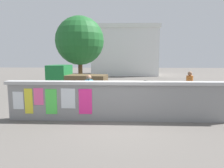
% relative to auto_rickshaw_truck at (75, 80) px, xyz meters
% --- Properties ---
extents(ground, '(60.00, 60.00, 0.00)m').
position_rel_auto_rickshaw_truck_xyz_m(ground, '(2.84, 2.70, -0.90)').
color(ground, '#605B56').
extents(poster_wall, '(8.43, 0.42, 1.47)m').
position_rel_auto_rickshaw_truck_xyz_m(poster_wall, '(2.82, -5.30, -0.14)').
color(poster_wall, gray).
rests_on(poster_wall, ground).
extents(auto_rickshaw_truck, '(3.76, 1.94, 1.85)m').
position_rel_auto_rickshaw_truck_xyz_m(auto_rickshaw_truck, '(0.00, 0.00, 0.00)').
color(auto_rickshaw_truck, black).
rests_on(auto_rickshaw_truck, ground).
extents(motorcycle, '(1.90, 0.56, 0.87)m').
position_rel_auto_rickshaw_truck_xyz_m(motorcycle, '(3.17, -2.32, -0.44)').
color(motorcycle, black).
rests_on(motorcycle, ground).
extents(bicycle_near, '(1.65, 0.62, 0.95)m').
position_rel_auto_rickshaw_truck_xyz_m(bicycle_near, '(4.54, -0.42, -0.54)').
color(bicycle_near, black).
rests_on(bicycle_near, ground).
extents(person_walking, '(0.46, 0.46, 1.62)m').
position_rel_auto_rickshaw_truck_xyz_m(person_walking, '(6.48, -2.00, 0.09)').
color(person_walking, yellow).
rests_on(person_walking, ground).
extents(person_bystander, '(0.43, 0.43, 1.62)m').
position_rel_auto_rickshaw_truck_xyz_m(person_bystander, '(1.56, -4.24, 0.09)').
color(person_bystander, '#BF6626').
rests_on(person_bystander, ground).
extents(tree_roadside, '(4.20, 4.20, 5.86)m').
position_rel_auto_rickshaw_truck_xyz_m(tree_roadside, '(-0.66, 5.32, 2.85)').
color(tree_roadside, brown).
rests_on(tree_roadside, ground).
extents(building_background, '(8.53, 5.90, 6.30)m').
position_rel_auto_rickshaw_truck_xyz_m(building_background, '(3.39, 15.11, 2.27)').
color(building_background, white).
rests_on(building_background, ground).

